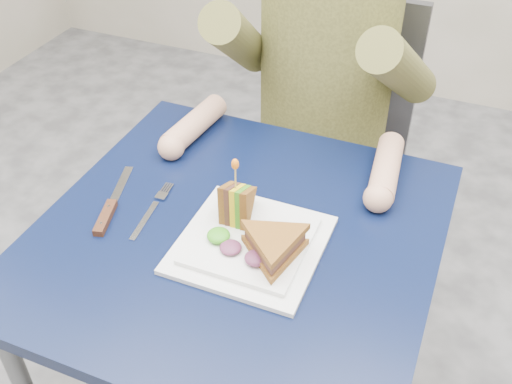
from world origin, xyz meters
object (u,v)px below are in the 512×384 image
at_px(chair, 329,137).
at_px(diner, 327,30).
at_px(sandwich_upright, 236,204).
at_px(sandwich_flat, 274,246).
at_px(knife, 108,211).
at_px(fork, 151,212).
at_px(table, 237,260).
at_px(plate, 251,243).

bearing_deg(chair, diner, -90.00).
bearing_deg(sandwich_upright, sandwich_flat, -34.12).
bearing_deg(diner, knife, -113.25).
height_order(chair, sandwich_upright, chair).
relative_size(chair, diner, 1.25).
relative_size(chair, fork, 5.18).
relative_size(table, fork, 4.18).
height_order(fork, knife, knife).
distance_m(table, chair, 0.66).
bearing_deg(knife, fork, 24.34).
xyz_separation_m(sandwich_flat, knife, (-0.35, 0.00, -0.04)).
distance_m(diner, fork, 0.61).
bearing_deg(knife, chair, 70.13).
bearing_deg(plate, table, 145.16).
bearing_deg(diner, table, -90.00).
bearing_deg(plate, diner, 94.15).
height_order(diner, plate, diner).
distance_m(plate, sandwich_flat, 0.07).
xyz_separation_m(diner, plate, (0.04, -0.57, -0.18)).
relative_size(sandwich_flat, sandwich_upright, 1.64).
bearing_deg(chair, sandwich_flat, -82.26).
xyz_separation_m(table, fork, (-0.18, -0.02, 0.08)).
height_order(sandwich_flat, fork, sandwich_flat).
relative_size(chair, sandwich_flat, 4.57).
relative_size(diner, fork, 4.15).
height_order(table, sandwich_upright, sandwich_upright).
bearing_deg(sandwich_upright, fork, -169.56).
relative_size(table, knife, 3.45).
xyz_separation_m(diner, sandwich_upright, (-0.01, -0.53, -0.13)).
bearing_deg(fork, sandwich_upright, 10.44).
xyz_separation_m(chair, knife, (-0.25, -0.71, 0.20)).
bearing_deg(sandwich_flat, diner, 99.18).
distance_m(plate, knife, 0.30).
relative_size(plate, sandwich_flat, 1.28).
height_order(plate, sandwich_upright, sandwich_upright).
height_order(plate, sandwich_flat, sandwich_flat).
relative_size(diner, sandwich_upright, 6.01).
xyz_separation_m(diner, knife, (-0.25, -0.59, -0.18)).
bearing_deg(table, knife, -168.93).
distance_m(plate, sandwich_upright, 0.08).
bearing_deg(diner, chair, 90.00).
distance_m(chair, knife, 0.78).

